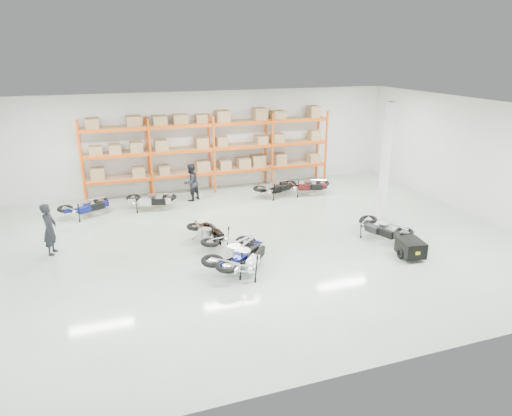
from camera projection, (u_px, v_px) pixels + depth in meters
name	position (u px, v px, depth m)	size (l,w,h in m)	color
room	(259.00, 179.00, 14.95)	(18.00, 18.00, 18.00)	#AEC1B0
pallet_rack	(212.00, 142.00, 20.70)	(11.28, 0.98, 3.62)	#E24C0B
structural_column	(385.00, 163.00, 17.00)	(0.25, 0.25, 4.50)	white
moto_blue_centre	(237.00, 249.00, 13.59)	(0.90, 2.02, 1.23)	#070C4D
moto_silver_left	(245.00, 253.00, 13.40)	(0.87, 1.97, 1.20)	silver
moto_black_far_left	(208.00, 231.00, 15.18)	(0.80, 1.80, 1.10)	black
moto_touring_right	(382.00, 224.00, 15.70)	(0.80, 1.81, 1.11)	black
trailer	(411.00, 248.00, 14.34)	(0.79, 1.46, 0.60)	black
moto_back_a	(86.00, 204.00, 17.87)	(0.78, 1.76, 1.07)	navy
moto_back_b	(150.00, 197.00, 18.68)	(0.79, 1.77, 1.08)	#B6BBC1
moto_back_c	(275.00, 185.00, 20.35)	(0.78, 1.75, 1.07)	black
moto_back_d	(307.00, 183.00, 20.62)	(0.80, 1.81, 1.11)	#440D0F
person_left	(50.00, 229.00, 14.51)	(0.62, 0.40, 1.69)	black
person_back	(191.00, 182.00, 19.72)	(0.80, 0.62, 1.64)	black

